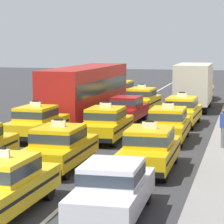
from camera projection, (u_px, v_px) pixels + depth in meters
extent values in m
cube|color=silver|center=(101.00, 123.00, 32.90)|extent=(0.14, 80.00, 0.01)
cube|color=silver|center=(154.00, 124.00, 32.14)|extent=(0.14, 80.00, 0.01)
cylinder|color=black|center=(9.00, 152.00, 22.66)|extent=(0.24, 0.64, 0.64)
cube|color=black|center=(0.00, 146.00, 23.48)|extent=(1.71, 0.14, 0.20)
cylinder|color=black|center=(36.00, 127.00, 29.07)|extent=(0.27, 0.65, 0.64)
cylinder|color=black|center=(62.00, 129.00, 28.66)|extent=(0.27, 0.65, 0.64)
cylinder|color=black|center=(10.00, 137.00, 26.15)|extent=(0.27, 0.65, 0.64)
cylinder|color=black|center=(38.00, 139.00, 25.74)|extent=(0.27, 0.65, 0.64)
cube|color=yellow|center=(37.00, 126.00, 27.36)|extent=(1.98, 4.57, 0.70)
cube|color=black|center=(37.00, 125.00, 27.35)|extent=(1.99, 4.21, 0.10)
cube|color=yellow|center=(36.00, 113.00, 27.13)|extent=(1.68, 2.16, 0.64)
cube|color=#2D3842|center=(36.00, 113.00, 27.13)|extent=(1.71, 2.18, 0.35)
cube|color=white|center=(35.00, 104.00, 27.07)|extent=(0.56, 0.14, 0.24)
cube|color=black|center=(35.00, 101.00, 27.05)|extent=(0.32, 0.12, 0.06)
cube|color=black|center=(54.00, 124.00, 29.50)|extent=(1.71, 0.21, 0.20)
cube|color=black|center=(18.00, 138.00, 25.29)|extent=(1.71, 0.21, 0.20)
cylinder|color=black|center=(88.00, 105.00, 39.11)|extent=(0.26, 0.65, 0.64)
cylinder|color=black|center=(115.00, 106.00, 38.57)|extent=(0.26, 0.65, 0.64)
cylinder|color=black|center=(53.00, 118.00, 32.71)|extent=(0.26, 0.65, 0.64)
cylinder|color=black|center=(84.00, 119.00, 32.16)|extent=(0.26, 0.65, 0.64)
cube|color=#B21E19|center=(86.00, 89.00, 35.45)|extent=(2.90, 11.28, 2.90)
cube|color=#2D3842|center=(86.00, 85.00, 35.42)|extent=(2.90, 10.83, 0.84)
cube|color=black|center=(110.00, 67.00, 40.58)|extent=(2.13, 0.16, 0.36)
cylinder|color=black|center=(117.00, 95.00, 46.12)|extent=(0.24, 0.64, 0.64)
cylinder|color=black|center=(134.00, 95.00, 45.76)|extent=(0.24, 0.64, 0.64)
cylinder|color=black|center=(108.00, 99.00, 43.18)|extent=(0.24, 0.64, 0.64)
cylinder|color=black|center=(126.00, 99.00, 42.82)|extent=(0.24, 0.64, 0.64)
cube|color=yellow|center=(122.00, 93.00, 44.42)|extent=(1.83, 4.51, 0.70)
cube|color=black|center=(122.00, 92.00, 44.41)|extent=(1.84, 4.15, 0.10)
cube|color=yellow|center=(121.00, 85.00, 44.19)|extent=(1.61, 2.11, 0.64)
cube|color=#2D3842|center=(121.00, 85.00, 44.19)|extent=(1.63, 2.13, 0.35)
cube|color=white|center=(121.00, 79.00, 44.13)|extent=(0.56, 0.12, 0.24)
cube|color=black|center=(121.00, 77.00, 44.11)|extent=(0.32, 0.11, 0.06)
cube|color=black|center=(128.00, 93.00, 46.58)|extent=(1.71, 0.15, 0.20)
cube|color=black|center=(115.00, 99.00, 42.33)|extent=(1.71, 0.15, 0.20)
cylinder|color=black|center=(5.00, 187.00, 17.35)|extent=(0.26, 0.65, 0.64)
cylinder|color=black|center=(48.00, 190.00, 16.97)|extent=(0.26, 0.65, 0.64)
cylinder|color=black|center=(3.00, 221.00, 14.04)|extent=(0.26, 0.65, 0.64)
cube|color=yellow|center=(4.00, 190.00, 15.65)|extent=(1.91, 4.54, 0.70)
cube|color=black|center=(4.00, 188.00, 15.64)|extent=(1.92, 4.18, 0.10)
cube|color=yellow|center=(1.00, 168.00, 15.42)|extent=(1.65, 2.14, 0.64)
cube|color=#2D3842|center=(1.00, 168.00, 15.42)|extent=(1.67, 2.16, 0.35)
cube|color=white|center=(0.00, 153.00, 15.36)|extent=(0.56, 0.13, 0.24)
cube|color=black|center=(0.00, 148.00, 15.34)|extent=(0.32, 0.12, 0.06)
cube|color=black|center=(35.00, 180.00, 17.80)|extent=(1.71, 0.18, 0.20)
cylinder|color=black|center=(56.00, 152.00, 22.78)|extent=(0.25, 0.64, 0.64)
cylinder|color=black|center=(90.00, 153.00, 22.42)|extent=(0.25, 0.64, 0.64)
cylinder|color=black|center=(27.00, 168.00, 19.85)|extent=(0.25, 0.64, 0.64)
cylinder|color=black|center=(65.00, 170.00, 19.48)|extent=(0.25, 0.64, 0.64)
cube|color=yellow|center=(60.00, 151.00, 21.09)|extent=(1.84, 4.52, 0.70)
cube|color=black|center=(60.00, 150.00, 21.08)|extent=(1.86, 4.16, 0.10)
cube|color=yellow|center=(59.00, 135.00, 20.85)|extent=(1.62, 2.11, 0.64)
cube|color=#2D3842|center=(59.00, 135.00, 20.85)|extent=(1.64, 2.13, 0.35)
cube|color=white|center=(58.00, 124.00, 20.80)|extent=(0.56, 0.13, 0.24)
cube|color=black|center=(58.00, 120.00, 20.78)|extent=(0.32, 0.11, 0.06)
cube|color=black|center=(78.00, 147.00, 23.24)|extent=(1.71, 0.16, 0.20)
cube|color=black|center=(39.00, 171.00, 19.00)|extent=(1.71, 0.16, 0.20)
cylinder|color=black|center=(100.00, 129.00, 28.62)|extent=(0.24, 0.64, 0.64)
cylinder|color=black|center=(127.00, 130.00, 28.27)|extent=(0.24, 0.64, 0.64)
cylinder|color=black|center=(83.00, 139.00, 25.67)|extent=(0.24, 0.64, 0.64)
cylinder|color=black|center=(114.00, 140.00, 25.33)|extent=(0.24, 0.64, 0.64)
cube|color=yellow|center=(106.00, 127.00, 26.93)|extent=(1.82, 4.51, 0.70)
cube|color=black|center=(106.00, 126.00, 26.92)|extent=(1.84, 4.15, 0.10)
cube|color=yellow|center=(105.00, 114.00, 26.70)|extent=(1.61, 2.11, 0.64)
cube|color=#2D3842|center=(105.00, 114.00, 26.70)|extent=(1.63, 2.13, 0.35)
cube|color=white|center=(105.00, 105.00, 26.64)|extent=(0.56, 0.12, 0.24)
cube|color=black|center=(105.00, 102.00, 26.62)|extent=(0.32, 0.11, 0.06)
cube|color=black|center=(117.00, 125.00, 29.09)|extent=(1.71, 0.15, 0.20)
cube|color=black|center=(94.00, 140.00, 24.83)|extent=(1.71, 0.15, 0.20)
cylinder|color=black|center=(122.00, 114.00, 34.42)|extent=(0.27, 0.65, 0.64)
cylinder|color=black|center=(144.00, 115.00, 34.01)|extent=(0.27, 0.65, 0.64)
cylinder|color=black|center=(109.00, 120.00, 31.72)|extent=(0.27, 0.65, 0.64)
cylinder|color=black|center=(133.00, 121.00, 31.31)|extent=(0.27, 0.65, 0.64)
cube|color=maroon|center=(127.00, 112.00, 32.82)|extent=(1.95, 4.37, 0.66)
cube|color=maroon|center=(127.00, 102.00, 32.64)|extent=(1.64, 1.97, 0.60)
cube|color=#2D3842|center=(127.00, 102.00, 32.64)|extent=(1.66, 1.99, 0.33)
cylinder|color=black|center=(137.00, 105.00, 39.35)|extent=(0.28, 0.65, 0.64)
cylinder|color=black|center=(157.00, 105.00, 38.92)|extent=(0.28, 0.65, 0.64)
cylinder|color=black|center=(126.00, 110.00, 36.45)|extent=(0.28, 0.65, 0.64)
cylinder|color=black|center=(147.00, 111.00, 36.02)|extent=(0.28, 0.65, 0.64)
cube|color=yellow|center=(142.00, 102.00, 37.64)|extent=(2.05, 4.59, 0.70)
cube|color=black|center=(142.00, 102.00, 37.63)|extent=(2.05, 4.24, 0.10)
cube|color=yellow|center=(142.00, 93.00, 37.41)|extent=(1.72, 2.19, 0.64)
cube|color=#2D3842|center=(142.00, 93.00, 37.41)|extent=(1.74, 2.21, 0.35)
cube|color=white|center=(142.00, 86.00, 37.35)|extent=(0.57, 0.15, 0.24)
cube|color=black|center=(142.00, 84.00, 37.33)|extent=(0.33, 0.13, 0.06)
cube|color=black|center=(150.00, 102.00, 39.77)|extent=(1.72, 0.24, 0.20)
cube|color=black|center=(134.00, 110.00, 35.58)|extent=(1.72, 0.24, 0.20)
cylinder|color=black|center=(100.00, 191.00, 16.86)|extent=(0.25, 0.64, 0.64)
cylinder|color=black|center=(146.00, 194.00, 16.54)|extent=(0.25, 0.64, 0.64)
cylinder|color=black|center=(73.00, 220.00, 14.11)|extent=(0.25, 0.64, 0.64)
cylinder|color=black|center=(128.00, 224.00, 13.80)|extent=(0.25, 0.64, 0.64)
cube|color=silver|center=(113.00, 194.00, 15.29)|extent=(1.85, 4.34, 0.66)
cube|color=silver|center=(112.00, 173.00, 15.11)|extent=(1.60, 1.93, 0.60)
cube|color=#2D3842|center=(112.00, 173.00, 15.11)|extent=(1.62, 1.95, 0.33)
cylinder|color=black|center=(138.00, 154.00, 22.38)|extent=(0.25, 0.64, 0.64)
cylinder|color=black|center=(174.00, 155.00, 22.04)|extent=(0.25, 0.64, 0.64)
cylinder|color=black|center=(122.00, 171.00, 19.43)|extent=(0.25, 0.64, 0.64)
cylinder|color=black|center=(164.00, 173.00, 19.09)|extent=(0.25, 0.64, 0.64)
cube|color=yellow|center=(150.00, 154.00, 20.69)|extent=(1.84, 4.52, 0.70)
cube|color=black|center=(150.00, 152.00, 20.68)|extent=(1.86, 4.16, 0.10)
cube|color=yellow|center=(150.00, 137.00, 20.45)|extent=(1.62, 2.12, 0.64)
cube|color=#2D3842|center=(150.00, 137.00, 20.45)|extent=(1.64, 2.14, 0.35)
cube|color=white|center=(150.00, 125.00, 20.40)|extent=(0.56, 0.13, 0.24)
cube|color=black|center=(150.00, 121.00, 20.38)|extent=(0.32, 0.11, 0.06)
cube|color=black|center=(159.00, 149.00, 22.85)|extent=(1.71, 0.16, 0.20)
cube|color=black|center=(139.00, 174.00, 18.59)|extent=(1.71, 0.16, 0.20)
cylinder|color=black|center=(158.00, 129.00, 28.42)|extent=(0.25, 0.64, 0.64)
cylinder|color=black|center=(186.00, 130.00, 28.08)|extent=(0.25, 0.64, 0.64)
cylinder|color=black|center=(148.00, 140.00, 25.46)|extent=(0.25, 0.64, 0.64)
cylinder|color=black|center=(180.00, 141.00, 25.13)|extent=(0.25, 0.64, 0.64)
cube|color=yellow|center=(168.00, 128.00, 26.73)|extent=(1.86, 4.52, 0.70)
cube|color=black|center=(168.00, 127.00, 26.72)|extent=(1.88, 4.16, 0.10)
cube|color=yellow|center=(168.00, 115.00, 26.49)|extent=(1.63, 2.12, 0.64)
cube|color=#2D3842|center=(168.00, 115.00, 26.49)|extent=(1.65, 2.14, 0.35)
cube|color=white|center=(168.00, 106.00, 26.44)|extent=(0.56, 0.13, 0.24)
cube|color=black|center=(168.00, 103.00, 26.42)|extent=(0.32, 0.11, 0.06)
cube|color=black|center=(173.00, 126.00, 28.89)|extent=(1.71, 0.16, 0.20)
cube|color=black|center=(162.00, 141.00, 24.63)|extent=(1.71, 0.16, 0.20)
cylinder|color=black|center=(174.00, 116.00, 33.51)|extent=(0.26, 0.65, 0.64)
cylinder|color=black|center=(198.00, 117.00, 33.11)|extent=(0.26, 0.65, 0.64)
cylinder|color=black|center=(165.00, 123.00, 30.59)|extent=(0.26, 0.65, 0.64)
cylinder|color=black|center=(191.00, 124.00, 30.19)|extent=(0.26, 0.65, 0.64)
cube|color=yellow|center=(182.00, 114.00, 31.80)|extent=(1.93, 4.55, 0.70)
cube|color=black|center=(182.00, 113.00, 31.80)|extent=(1.94, 4.19, 0.10)
cube|color=yellow|center=(182.00, 103.00, 31.57)|extent=(1.66, 2.15, 0.64)
cube|color=#2D3842|center=(182.00, 103.00, 31.57)|extent=(1.68, 2.17, 0.35)
cube|color=white|center=(182.00, 95.00, 31.52)|extent=(0.56, 0.14, 0.24)
cube|color=black|center=(182.00, 93.00, 31.50)|extent=(0.32, 0.12, 0.06)
cube|color=black|center=(187.00, 113.00, 33.95)|extent=(1.71, 0.19, 0.20)
cube|color=black|center=(176.00, 124.00, 29.73)|extent=(1.71, 0.19, 0.20)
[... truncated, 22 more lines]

